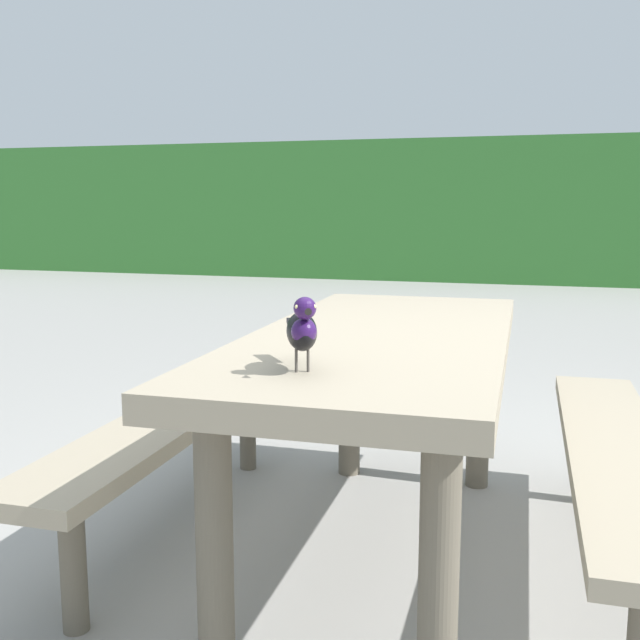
{
  "coord_description": "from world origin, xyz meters",
  "views": [
    {
      "loc": [
        0.2,
        -2.19,
        1.13
      ],
      "look_at": [
        -0.33,
        -0.41,
        0.84
      ],
      "focal_mm": 41.71,
      "sensor_mm": 36.0,
      "label": 1
    }
  ],
  "objects": [
    {
      "name": "bird_grackle",
      "position": [
        -0.33,
        -0.57,
        0.84
      ],
      "size": [
        0.15,
        0.27,
        0.18
      ],
      "color": "black",
      "rests_on": "picnic_table_foreground"
    },
    {
      "name": "hedge_wall",
      "position": [
        0.0,
        9.49,
        1.03
      ],
      "size": [
        28.0,
        1.85,
        2.05
      ],
      "primitive_type": "cube",
      "color": "#387A33",
      "rests_on": "ground"
    },
    {
      "name": "picnic_table_foreground",
      "position": [
        -0.27,
        0.04,
        0.56
      ],
      "size": [
        1.71,
        1.81,
        0.74
      ],
      "color": "gray",
      "rests_on": "ground"
    },
    {
      "name": "ground_plane",
      "position": [
        0.0,
        0.0,
        0.0
      ],
      "size": [
        60.0,
        60.0,
        0.0
      ],
      "primitive_type": "plane",
      "color": "gray"
    }
  ]
}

